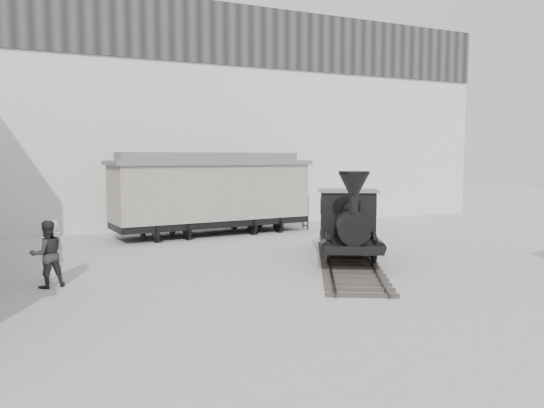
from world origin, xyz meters
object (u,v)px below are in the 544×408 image
visitor_b (47,254)px  visitor_a (52,251)px  locomotive (348,228)px  boxcar (212,192)px

visitor_b → visitor_a: bearing=-115.8°
locomotive → visitor_a: bearing=-157.9°
boxcar → visitor_a: size_ratio=5.33×
locomotive → visitor_b: locomotive is taller
visitor_a → visitor_b: visitor_b is taller
boxcar → visitor_a: 9.70m
boxcar → visitor_a: bearing=-140.6°
locomotive → boxcar: 8.10m
visitor_a → visitor_b: 0.76m
visitor_a → visitor_b: bearing=62.6°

